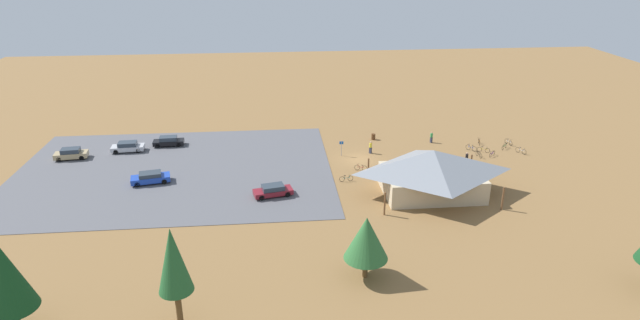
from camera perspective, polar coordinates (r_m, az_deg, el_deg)
The scene contains 26 objects.
ground at distance 72.12m, azimuth 4.13°, elevation 0.07°, with size 160.00×160.00×0.00m, color olive.
parking_lot_asphalt at distance 70.82m, azimuth -15.35°, elevation -1.10°, with size 40.14×30.21×0.05m, color #56565B.
bike_pavilion at distance 62.41m, azimuth 11.96°, elevation -1.01°, with size 13.41×10.04×5.34m.
trash_bin at distance 79.65m, azimuth 5.74°, elevation 2.51°, with size 0.60×0.60×0.90m, color brown.
lot_sign at distance 72.73m, azimuth 2.31°, elevation 1.49°, with size 0.56×0.08×2.20m.
pine_east at distance 40.77m, azimuth -15.46°, elevation -10.39°, with size 2.61×2.61×8.23m.
pine_west at distance 45.06m, azimuth -30.52°, elevation -10.84°, with size 3.54×3.54×7.28m.
pine_mideast at distance 45.66m, azimuth 4.99°, elevation -8.35°, with size 3.83×3.83×5.80m.
bicycle_red_trailside at distance 68.42m, azimuth 4.40°, elevation -0.84°, with size 1.60×0.71×0.90m.
bicycle_white_yard_center at distance 79.03m, azimuth 20.74°, elevation 0.93°, with size 0.89×1.54×0.85m.
bicycle_black_edge_south at distance 75.80m, azimuth 16.68°, elevation 0.56°, with size 0.48×1.65×0.75m.
bicycle_blue_yard_right at distance 77.89m, azimuth 15.91°, elevation 1.25°, with size 1.15×1.35×0.90m.
bicycle_green_back_row at distance 80.03m, azimuth 19.17°, elevation 1.39°, with size 1.29×1.27×0.79m.
bicycle_teal_yard_front at distance 65.22m, azimuth 2.83°, elevation -2.00°, with size 1.74×0.48×0.81m.
bicycle_silver_mid_cluster at distance 81.93m, azimuth 19.57°, elevation 1.82°, with size 0.53×1.73×0.87m.
bicycle_orange_lone_east at distance 80.76m, azimuth 16.70°, elevation 1.87°, with size 0.56×1.65×0.82m.
bicycle_purple_edge_north at distance 76.65m, azimuth 17.97°, elevation 0.63°, with size 1.28×1.16×0.78m.
bicycle_yellow_yard_left at distance 77.78m, azimuth 17.12°, elevation 1.06°, with size 1.56×0.92×0.81m.
car_blue_front_row at distance 67.70m, azimuth -17.72°, elevation -1.81°, with size 4.85×2.71×1.35m.
car_maroon_near_entry at distance 61.44m, azimuth -5.06°, elevation -3.28°, with size 4.74×2.71×1.33m.
car_silver_inner_stall at distance 79.10m, azimuth -19.91°, elevation 1.34°, with size 4.50×2.12×1.40m.
car_tan_mid_lot at distance 79.27m, azimuth -25.14°, elevation 0.61°, with size 4.40×2.27×1.48m.
car_black_far_end at distance 79.61m, azimuth -15.93°, elevation 1.96°, with size 4.39×1.98×1.38m.
visitor_near_lot at distance 72.46m, azimuth 15.45°, elevation 0.18°, with size 0.36×0.38×1.75m.
visitor_crossing_yard at distance 74.09m, azimuth 5.44°, elevation 1.39°, with size 0.39×0.40×1.74m.
visitor_by_pavilion at distance 79.56m, azimuth 11.86°, elevation 2.43°, with size 0.36×0.39×1.65m.
Camera 1 is at (11.60, 65.94, 26.80)m, focal length 29.85 mm.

